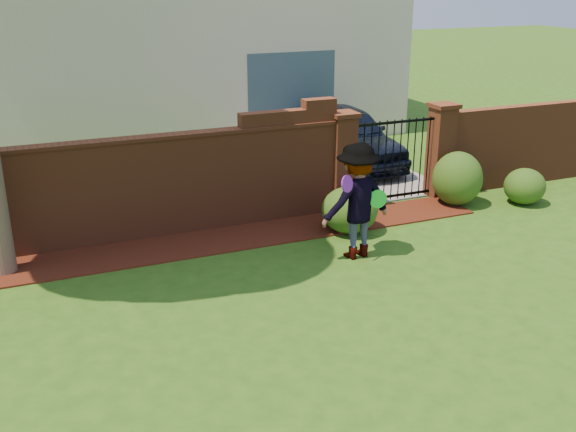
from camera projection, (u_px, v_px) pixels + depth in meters
name	position (u px, v px, depth m)	size (l,w,h in m)	color
ground	(315.00, 331.00, 8.39)	(80.00, 80.00, 0.01)	#294E13
mulch_bed	(178.00, 247.00, 10.93)	(11.10, 1.08, 0.03)	#39130A
brick_wall	(101.00, 191.00, 10.81)	(8.70, 0.31, 2.16)	brown
brick_wall_return	(520.00, 145.00, 13.95)	(4.00, 0.25, 1.70)	brown
pillar_left	(342.00, 161.00, 12.39)	(0.50, 0.50, 1.88)	brown
pillar_right	(441.00, 150.00, 13.19)	(0.50, 0.50, 1.88)	brown
iron_gate	(393.00, 160.00, 12.83)	(1.78, 0.03, 1.60)	black
driveway	(307.00, 154.00, 16.58)	(3.20, 8.00, 0.01)	gray
house	(165.00, 16.00, 18.05)	(12.40, 6.40, 6.30)	beige
car	(350.00, 137.00, 15.34)	(1.62, 4.02, 1.37)	black
shrub_left	(350.00, 210.00, 11.48)	(0.98, 0.98, 0.80)	#1D4514
shrub_middle	(457.00, 179.00, 12.79)	(0.96, 0.96, 1.06)	#1D4514
shrub_right	(525.00, 186.00, 12.91)	(0.80, 0.80, 0.71)	#1D4514
man	(358.00, 202.00, 10.28)	(1.20, 0.69, 1.85)	gray
frisbee_purple	(347.00, 184.00, 9.84)	(0.26, 0.26, 0.02)	purple
frisbee_green	(378.00, 199.00, 10.24)	(0.29, 0.29, 0.03)	#1CD32B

